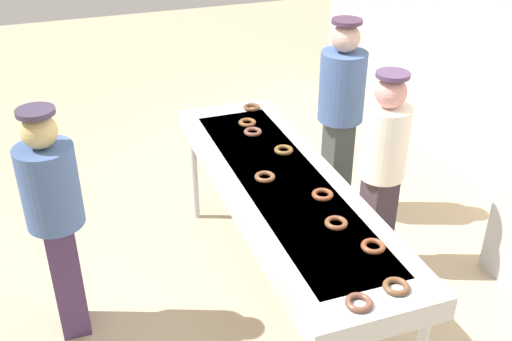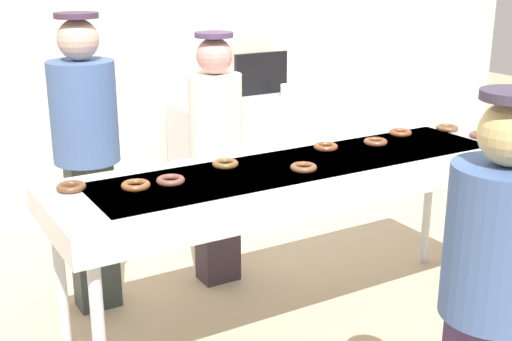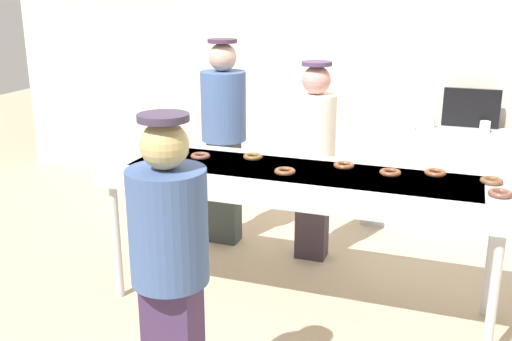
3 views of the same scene
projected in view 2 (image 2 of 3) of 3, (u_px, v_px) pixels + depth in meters
The scene contains 21 objects.
ground_plane at pixel (300, 329), 3.76m from camera, with size 16.00×16.00×0.00m, color tan.
fryer_conveyor at pixel (303, 177), 3.49m from camera, with size 2.63×0.76×0.97m.
chocolate_donut_0 at pixel (304, 167), 3.35m from camera, with size 0.13×0.13×0.03m, color brown.
chocolate_donut_1 at pixel (400, 133), 4.02m from camera, with size 0.13×0.13×0.03m, color brown.
chocolate_donut_2 at pixel (447, 128), 4.13m from camera, with size 0.13×0.13×0.03m, color brown.
chocolate_donut_3 at pixel (481, 135), 3.96m from camera, with size 0.13×0.13×0.03m, color brown.
chocolate_donut_4 at pixel (136, 185), 3.08m from camera, with size 0.13×0.13×0.03m, color brown.
chocolate_donut_5 at pixel (375, 142), 3.81m from camera, with size 0.13×0.13×0.03m, color brown.
chocolate_donut_6 at pixel (225, 164), 3.41m from camera, with size 0.13×0.13×0.03m, color brown.
chocolate_donut_7 at pixel (326, 147), 3.71m from camera, with size 0.13×0.13×0.03m, color brown.
chocolate_donut_8 at pixel (71, 187), 3.06m from camera, with size 0.13×0.13×0.03m, color brown.
chocolate_donut_9 at pixel (171, 180), 3.15m from camera, with size 0.13×0.13×0.03m, color brown.
worker_baker at pixel (216, 147), 4.10m from camera, with size 0.32×0.32×1.57m.
worker_assistant at pixel (86, 144), 3.73m from camera, with size 0.37×0.37×1.71m.
customer_waiting at pixel (493, 296), 2.23m from camera, with size 0.35×0.35×1.60m.
prep_counter at pixel (276, 150), 5.67m from camera, with size 1.72×0.58×0.88m, color #B7BABF.
paper_cup_0 at pixel (325, 84), 5.93m from camera, with size 0.09×0.09×0.10m, color white.
paper_cup_1 at pixel (235, 95), 5.43m from camera, with size 0.09×0.09×0.10m, color white.
paper_cup_2 at pixel (227, 100), 5.23m from camera, with size 0.09×0.09×0.10m, color white.
paper_cup_3 at pixel (286, 90), 5.63m from camera, with size 0.09×0.09×0.10m, color white.
menu_display at pixel (261, 73), 5.68m from camera, with size 0.50×0.04×0.35m, color black.
Camera 2 is at (-1.89, -2.74, 1.98)m, focal length 47.16 mm.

